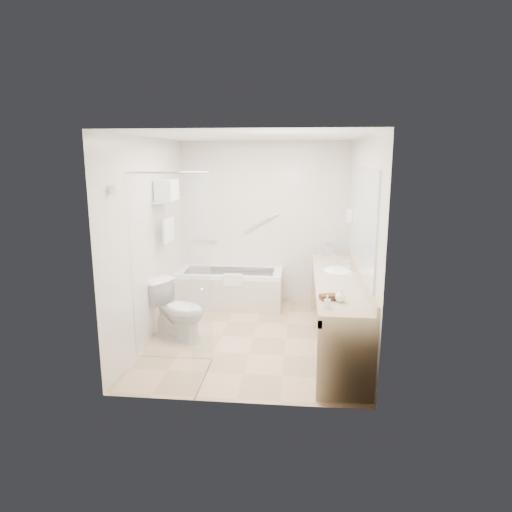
# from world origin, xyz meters

# --- Properties ---
(floor) EXTENTS (3.20, 3.20, 0.00)m
(floor) POSITION_xyz_m (0.00, 0.00, 0.00)
(floor) COLOR tan
(floor) RESTS_ON ground
(ceiling) EXTENTS (2.60, 3.20, 0.10)m
(ceiling) POSITION_xyz_m (0.00, 0.00, 2.50)
(ceiling) COLOR silver
(ceiling) RESTS_ON wall_back
(wall_back) EXTENTS (2.60, 0.10, 2.50)m
(wall_back) POSITION_xyz_m (0.00, 1.60, 1.25)
(wall_back) COLOR beige
(wall_back) RESTS_ON ground
(wall_front) EXTENTS (2.60, 0.10, 2.50)m
(wall_front) POSITION_xyz_m (0.00, -1.60, 1.25)
(wall_front) COLOR beige
(wall_front) RESTS_ON ground
(wall_left) EXTENTS (0.10, 3.20, 2.50)m
(wall_left) POSITION_xyz_m (-1.30, 0.00, 1.25)
(wall_left) COLOR beige
(wall_left) RESTS_ON ground
(wall_right) EXTENTS (0.10, 3.20, 2.50)m
(wall_right) POSITION_xyz_m (1.30, 0.00, 1.25)
(wall_right) COLOR beige
(wall_right) RESTS_ON ground
(bathtub) EXTENTS (1.60, 0.73, 0.59)m
(bathtub) POSITION_xyz_m (-0.50, 1.24, 0.28)
(bathtub) COLOR white
(bathtub) RESTS_ON floor
(grab_bar_short) EXTENTS (0.40, 0.03, 0.03)m
(grab_bar_short) POSITION_xyz_m (-0.95, 1.56, 0.95)
(grab_bar_short) COLOR silver
(grab_bar_short) RESTS_ON wall_back
(grab_bar_long) EXTENTS (0.53, 0.03, 0.33)m
(grab_bar_long) POSITION_xyz_m (-0.05, 1.56, 1.25)
(grab_bar_long) COLOR silver
(grab_bar_long) RESTS_ON wall_back
(shower_enclosure) EXTENTS (0.96, 0.91, 2.11)m
(shower_enclosure) POSITION_xyz_m (-0.63, -0.93, 1.07)
(shower_enclosure) COLOR silver
(shower_enclosure) RESTS_ON floor
(towel_shelf) EXTENTS (0.24, 0.55, 0.81)m
(towel_shelf) POSITION_xyz_m (-1.17, 0.35, 1.75)
(towel_shelf) COLOR silver
(towel_shelf) RESTS_ON wall_left
(vanity_counter) EXTENTS (0.55, 2.70, 0.95)m
(vanity_counter) POSITION_xyz_m (1.02, -0.15, 0.64)
(vanity_counter) COLOR tan
(vanity_counter) RESTS_ON floor
(sink) EXTENTS (0.40, 0.52, 0.14)m
(sink) POSITION_xyz_m (1.05, 0.25, 0.82)
(sink) COLOR white
(sink) RESTS_ON vanity_counter
(faucet) EXTENTS (0.03, 0.03, 0.14)m
(faucet) POSITION_xyz_m (1.20, 0.25, 0.93)
(faucet) COLOR silver
(faucet) RESTS_ON vanity_counter
(mirror) EXTENTS (0.02, 2.00, 1.20)m
(mirror) POSITION_xyz_m (1.29, -0.15, 1.55)
(mirror) COLOR #A8ACB4
(mirror) RESTS_ON wall_right
(hairdryer_unit) EXTENTS (0.08, 0.10, 0.18)m
(hairdryer_unit) POSITION_xyz_m (1.25, 1.05, 1.45)
(hairdryer_unit) COLOR silver
(hairdryer_unit) RESTS_ON wall_right
(toilet) EXTENTS (0.86, 0.70, 0.74)m
(toilet) POSITION_xyz_m (-0.95, -0.12, 0.37)
(toilet) COLOR white
(toilet) RESTS_ON floor
(amenity_basket) EXTENTS (0.19, 0.15, 0.05)m
(amenity_basket) POSITION_xyz_m (0.87, -1.00, 0.88)
(amenity_basket) COLOR #432917
(amenity_basket) RESTS_ON vanity_counter
(soap_bottle_a) EXTENTS (0.09, 0.14, 0.06)m
(soap_bottle_a) POSITION_xyz_m (0.84, -1.26, 0.88)
(soap_bottle_a) COLOR silver
(soap_bottle_a) RESTS_ON vanity_counter
(soap_bottle_b) EXTENTS (0.12, 0.15, 0.11)m
(soap_bottle_b) POSITION_xyz_m (0.98, -1.05, 0.90)
(soap_bottle_b) COLOR silver
(soap_bottle_b) RESTS_ON vanity_counter
(water_bottle_left) EXTENTS (0.05, 0.05, 0.17)m
(water_bottle_left) POSITION_xyz_m (1.00, 1.10, 0.93)
(water_bottle_left) COLOR silver
(water_bottle_left) RESTS_ON vanity_counter
(water_bottle_mid) EXTENTS (0.06, 0.06, 0.19)m
(water_bottle_mid) POSITION_xyz_m (1.01, 0.56, 0.94)
(water_bottle_mid) COLOR silver
(water_bottle_mid) RESTS_ON vanity_counter
(water_bottle_right) EXTENTS (0.06, 0.06, 0.19)m
(water_bottle_right) POSITION_xyz_m (0.96, 1.10, 0.94)
(water_bottle_right) COLOR silver
(water_bottle_right) RESTS_ON vanity_counter
(drinking_glass_near) EXTENTS (0.07, 0.07, 0.08)m
(drinking_glass_near) POSITION_xyz_m (0.86, 1.03, 0.89)
(drinking_glass_near) COLOR silver
(drinking_glass_near) RESTS_ON vanity_counter
(drinking_glass_far) EXTENTS (0.08, 0.08, 0.08)m
(drinking_glass_far) POSITION_xyz_m (1.01, 0.02, 0.89)
(drinking_glass_far) COLOR silver
(drinking_glass_far) RESTS_ON vanity_counter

